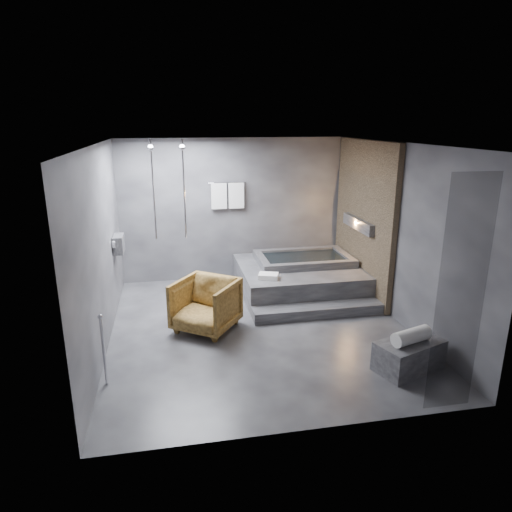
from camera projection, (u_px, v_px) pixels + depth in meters
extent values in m
plane|color=#2A2A2C|center=(259.00, 328.00, 7.13)|extent=(5.00, 5.00, 0.00)
cube|color=#464649|center=(259.00, 144.00, 6.33)|extent=(4.50, 5.00, 0.04)
cube|color=#333338|center=(235.00, 210.00, 9.08)|extent=(4.50, 0.04, 2.80)
cube|color=#333338|center=(310.00, 307.00, 4.38)|extent=(4.50, 0.04, 2.80)
cube|color=#333338|center=(101.00, 249.00, 6.33)|extent=(0.04, 5.00, 2.80)
cube|color=#333338|center=(400.00, 234.00, 7.14)|extent=(0.04, 5.00, 2.80)
cube|color=#967B58|center=(364.00, 218.00, 8.30)|extent=(0.10, 2.40, 2.78)
cube|color=#FF9938|center=(359.00, 224.00, 8.32)|extent=(0.14, 1.20, 0.20)
cube|color=slate|center=(119.00, 244.00, 7.75)|extent=(0.16, 0.42, 0.30)
imported|color=beige|center=(119.00, 248.00, 7.67)|extent=(0.08, 0.08, 0.21)
imported|color=beige|center=(120.00, 246.00, 7.86)|extent=(0.07, 0.07, 0.15)
cylinder|color=silver|center=(184.00, 190.00, 8.34)|extent=(0.04, 0.04, 1.80)
cylinder|color=silver|center=(153.00, 190.00, 8.24)|extent=(0.04, 0.04, 1.80)
cylinder|color=silver|center=(227.00, 183.00, 8.84)|extent=(0.75, 0.02, 0.02)
cube|color=white|center=(219.00, 196.00, 8.87)|extent=(0.30, 0.06, 0.50)
cube|color=white|center=(236.00, 196.00, 8.93)|extent=(0.30, 0.06, 0.50)
cylinder|color=silver|center=(104.00, 351.00, 5.49)|extent=(0.04, 0.04, 0.90)
cube|color=black|center=(461.00, 298.00, 4.74)|extent=(0.55, 0.01, 2.60)
cube|color=#2F2F31|center=(299.00, 278.00, 8.62)|extent=(2.20, 2.00, 0.50)
cube|color=#2F2F31|center=(318.00, 311.00, 7.55)|extent=(2.20, 0.36, 0.18)
cube|color=#323234|center=(409.00, 355.00, 5.91)|extent=(0.98, 0.75, 0.39)
imported|color=#4F3513|center=(206.00, 305.00, 6.99)|extent=(1.21, 1.21, 0.80)
cylinder|color=white|center=(411.00, 336.00, 5.78)|extent=(0.57, 0.35, 0.19)
cube|color=white|center=(268.00, 276.00, 7.84)|extent=(0.39, 0.33, 0.09)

